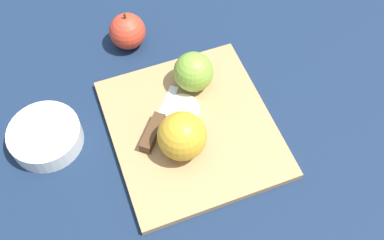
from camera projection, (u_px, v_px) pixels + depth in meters
The scene contains 8 objects.
ground_plane at pixel (192, 130), 0.82m from camera, with size 4.00×4.00×0.00m, color #14233D.
cutting_board at pixel (192, 128), 0.81m from camera, with size 0.36×0.34×0.01m.
apple_half_left at pixel (182, 136), 0.75m from camera, with size 0.08×0.08×0.08m.
apple_half_right at pixel (193, 72), 0.83m from camera, with size 0.07×0.07×0.07m.
knife at pixel (154, 129), 0.79m from camera, with size 0.14×0.09×0.02m.
apple_slice at pixel (182, 109), 0.82m from camera, with size 0.07×0.07×0.01m.
apple_whole at pixel (128, 31), 0.90m from camera, with size 0.07×0.07×0.09m.
bowl at pixel (45, 135), 0.79m from camera, with size 0.13×0.13×0.04m.
Camera 1 is at (-0.42, 0.06, 0.70)m, focal length 42.00 mm.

